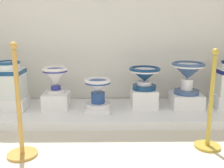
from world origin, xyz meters
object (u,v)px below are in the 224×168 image
object	(u,v)px
plinth_block_slender_white	(98,109)
antique_toilet_slender_white	(98,90)
plinth_block_leftmost	(11,104)
antique_toilet_squat_floral	(188,73)
antique_toilet_tall_cobalt	(55,77)
plinth_block_tall_cobalt	(57,100)
stanchion_post_near_left	(20,125)
antique_toilet_leftmost	(9,79)
antique_toilet_central_ornate	(145,75)
plinth_block_central_ornate	(144,98)
plinth_block_squat_floral	(186,100)
stanchion_post_near_right	(210,119)

from	to	relation	value
plinth_block_slender_white	antique_toilet_slender_white	size ratio (longest dim) A/B	0.83
plinth_block_leftmost	antique_toilet_squat_floral	xyz separation A→B (m)	(2.24, 0.09, 0.38)
plinth_block_leftmost	antique_toilet_tall_cobalt	distance (m)	0.65
plinth_block_tall_cobalt	stanchion_post_near_left	size ratio (longest dim) A/B	0.32
antique_toilet_leftmost	plinth_block_tall_cobalt	size ratio (longest dim) A/B	1.42
antique_toilet_tall_cobalt	antique_toilet_slender_white	distance (m)	0.57
antique_toilet_tall_cobalt	plinth_block_slender_white	bearing A→B (deg)	-12.69
antique_toilet_tall_cobalt	antique_toilet_central_ornate	xyz separation A→B (m)	(1.13, 0.03, 0.01)
plinth_block_tall_cobalt	antique_toilet_central_ornate	size ratio (longest dim) A/B	0.82
plinth_block_slender_white	plinth_block_central_ornate	size ratio (longest dim) A/B	0.88
plinth_block_slender_white	plinth_block_central_ornate	bearing A→B (deg)	14.28
antique_toilet_squat_floral	antique_toilet_central_ornate	bearing A→B (deg)	178.59
plinth_block_leftmost	antique_toilet_slender_white	distance (m)	1.11
plinth_block_tall_cobalt	antique_toilet_slender_white	xyz separation A→B (m)	(0.54, -0.12, 0.17)
plinth_block_squat_floral	plinth_block_central_ornate	bearing A→B (deg)	178.59
antique_toilet_leftmost	antique_toilet_tall_cobalt	bearing A→B (deg)	7.87
plinth_block_leftmost	stanchion_post_near_left	bearing A→B (deg)	-65.82
antique_toilet_central_ornate	stanchion_post_near_left	bearing A→B (deg)	-137.48
plinth_block_leftmost	plinth_block_tall_cobalt	world-z (taller)	plinth_block_tall_cobalt
plinth_block_leftmost	antique_toilet_leftmost	xyz separation A→B (m)	(0.00, -0.00, 0.32)
antique_toilet_leftmost	antique_toilet_slender_white	xyz separation A→B (m)	(1.10, -0.04, -0.12)
plinth_block_tall_cobalt	plinth_block_slender_white	xyz separation A→B (m)	(0.54, -0.12, -0.08)
antique_toilet_leftmost	plinth_block_central_ornate	world-z (taller)	antique_toilet_leftmost
plinth_block_leftmost	plinth_block_central_ornate	size ratio (longest dim) A/B	1.12
plinth_block_squat_floral	stanchion_post_near_left	distance (m)	2.10
plinth_block_leftmost	antique_toilet_tall_cobalt	size ratio (longest dim) A/B	1.15
antique_toilet_squat_floral	stanchion_post_near_left	world-z (taller)	stanchion_post_near_left
antique_toilet_leftmost	plinth_block_central_ornate	distance (m)	1.72
antique_toilet_slender_white	plinth_block_central_ornate	bearing A→B (deg)	14.28
plinth_block_slender_white	plinth_block_squat_floral	bearing A→B (deg)	6.87
antique_toilet_leftmost	antique_toilet_slender_white	world-z (taller)	antique_toilet_leftmost
plinth_block_leftmost	stanchion_post_near_right	distance (m)	2.34
plinth_block_leftmost	plinth_block_central_ornate	xyz separation A→B (m)	(1.69, 0.11, 0.04)
antique_toilet_squat_floral	antique_toilet_tall_cobalt	bearing A→B (deg)	-179.46
antique_toilet_tall_cobalt	antique_toilet_squat_floral	bearing A→B (deg)	0.54
plinth_block_squat_floral	antique_toilet_central_ornate	bearing A→B (deg)	178.59
stanchion_post_near_right	antique_toilet_slender_white	bearing A→B (deg)	141.83
plinth_block_leftmost	antique_toilet_slender_white	xyz separation A→B (m)	(1.10, -0.04, 0.19)
plinth_block_squat_floral	antique_toilet_slender_white	bearing A→B (deg)	-173.13
plinth_block_tall_cobalt	stanchion_post_near_right	distance (m)	1.88
antique_toilet_tall_cobalt	antique_toilet_central_ornate	size ratio (longest dim) A/B	0.84
plinth_block_leftmost	stanchion_post_near_right	world-z (taller)	stanchion_post_near_right
plinth_block_leftmost	antique_toilet_squat_floral	bearing A→B (deg)	2.37
stanchion_post_near_right	antique_toilet_squat_floral	bearing A→B (deg)	85.80
plinth_block_leftmost	plinth_block_slender_white	bearing A→B (deg)	-2.35
plinth_block_leftmost	plinth_block_squat_floral	size ratio (longest dim) A/B	0.98
stanchion_post_near_right	antique_toilet_tall_cobalt	bearing A→B (deg)	149.13
antique_toilet_slender_white	antique_toilet_squat_floral	distance (m)	1.16
antique_toilet_tall_cobalt	stanchion_post_near_right	world-z (taller)	stanchion_post_near_right
plinth_block_slender_white	plinth_block_central_ornate	world-z (taller)	plinth_block_central_ornate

